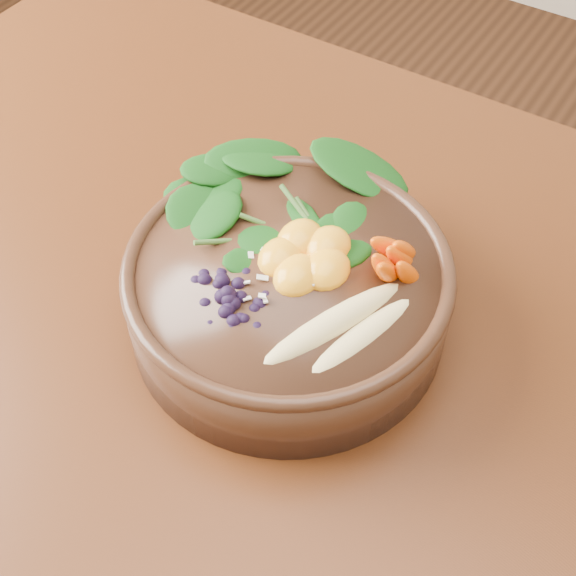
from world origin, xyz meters
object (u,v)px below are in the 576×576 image
at_px(stoneware_bowl, 288,295).
at_px(carrot_cluster, 401,235).
at_px(mandarin_cluster, 307,247).
at_px(kale_heap, 317,192).
at_px(blueberry_pile, 229,282).
at_px(dining_table, 431,479).
at_px(banana_halves, 349,318).

bearing_deg(stoneware_bowl, carrot_cluster, 31.47).
bearing_deg(mandarin_cluster, carrot_cluster, 25.36).
distance_m(kale_heap, carrot_cluster, 0.10).
height_order(kale_heap, mandarin_cluster, kale_heap).
xyz_separation_m(carrot_cluster, mandarin_cluster, (-0.07, -0.03, -0.02)).
distance_m(stoneware_bowl, blueberry_pile, 0.08).
relative_size(dining_table, mandarin_cluster, 17.36).
bearing_deg(carrot_cluster, dining_table, -13.40).
relative_size(mandarin_cluster, blueberry_pile, 0.69).
distance_m(dining_table, mandarin_cluster, 0.25).
bearing_deg(dining_table, mandarin_cluster, 166.06).
bearing_deg(stoneware_bowl, kale_heap, 102.03).
relative_size(kale_heap, mandarin_cluster, 2.07).
bearing_deg(kale_heap, mandarin_cluster, -66.62).
bearing_deg(dining_table, banana_halves, -176.47).
bearing_deg(banana_halves, stoneware_bowl, -177.26).
relative_size(carrot_cluster, blueberry_pile, 0.60).
distance_m(mandarin_cluster, blueberry_pile, 0.08).
distance_m(dining_table, stoneware_bowl, 0.22).
height_order(stoneware_bowl, carrot_cluster, carrot_cluster).
xyz_separation_m(dining_table, kale_heap, (-0.19, 0.10, 0.19)).
relative_size(dining_table, stoneware_bowl, 5.51).
xyz_separation_m(stoneware_bowl, blueberry_pile, (-0.02, -0.06, 0.06)).
bearing_deg(carrot_cluster, stoneware_bowl, -123.69).
relative_size(kale_heap, blueberry_pile, 1.42).
relative_size(banana_halves, mandarin_cluster, 1.65).
xyz_separation_m(dining_table, banana_halves, (-0.10, -0.01, 0.19)).
bearing_deg(dining_table, stoneware_bowl, 171.69).
bearing_deg(kale_heap, blueberry_pile, -93.04).
bearing_deg(kale_heap, banana_halves, -48.39).
height_order(dining_table, banana_halves, banana_halves).
relative_size(stoneware_bowl, kale_heap, 1.53).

